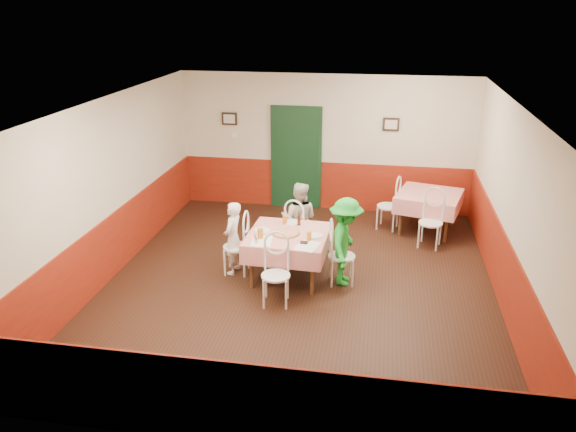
% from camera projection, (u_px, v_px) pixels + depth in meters
% --- Properties ---
extents(floor, '(7.00, 7.00, 0.00)m').
position_uv_depth(floor, '(299.00, 284.00, 8.79)').
color(floor, black).
rests_on(floor, ground).
extents(ceiling, '(7.00, 7.00, 0.00)m').
position_uv_depth(ceiling, '(301.00, 104.00, 7.77)').
color(ceiling, white).
rests_on(ceiling, back_wall).
extents(back_wall, '(6.00, 0.10, 2.80)m').
position_uv_depth(back_wall, '(325.00, 143.00, 11.50)').
color(back_wall, beige).
rests_on(back_wall, ground).
extents(front_wall, '(6.00, 0.10, 2.80)m').
position_uv_depth(front_wall, '(242.00, 327.00, 5.06)').
color(front_wall, beige).
rests_on(front_wall, ground).
extents(left_wall, '(0.10, 7.00, 2.80)m').
position_uv_depth(left_wall, '(110.00, 189.00, 8.75)').
color(left_wall, beige).
rests_on(left_wall, ground).
extents(right_wall, '(0.10, 7.00, 2.80)m').
position_uv_depth(right_wall, '(513.00, 212.00, 7.81)').
color(right_wall, beige).
rests_on(right_wall, ground).
extents(wainscot_back, '(6.00, 0.03, 1.00)m').
position_uv_depth(wainscot_back, '(324.00, 185.00, 11.81)').
color(wainscot_back, maroon).
rests_on(wainscot_back, ground).
extents(wainscot_front, '(6.00, 0.03, 1.00)m').
position_uv_depth(wainscot_front, '(245.00, 406.00, 5.40)').
color(wainscot_front, maroon).
rests_on(wainscot_front, ground).
extents(wainscot_left, '(0.03, 7.00, 1.00)m').
position_uv_depth(wainscot_left, '(117.00, 241.00, 9.08)').
color(wainscot_left, maroon).
rests_on(wainscot_left, ground).
extents(wainscot_right, '(0.03, 7.00, 1.00)m').
position_uv_depth(wainscot_right, '(503.00, 270.00, 8.13)').
color(wainscot_right, maroon).
rests_on(wainscot_right, ground).
extents(door, '(0.96, 0.06, 2.10)m').
position_uv_depth(door, '(296.00, 159.00, 11.67)').
color(door, black).
rests_on(door, ground).
extents(picture_left, '(0.32, 0.03, 0.26)m').
position_uv_depth(picture_left, '(229.00, 119.00, 11.60)').
color(picture_left, black).
rests_on(picture_left, back_wall).
extents(picture_right, '(0.32, 0.03, 0.26)m').
position_uv_depth(picture_right, '(391.00, 124.00, 11.08)').
color(picture_right, black).
rests_on(picture_right, back_wall).
extents(thermostat, '(0.10, 0.03, 0.10)m').
position_uv_depth(thermostat, '(235.00, 136.00, 11.71)').
color(thermostat, white).
rests_on(thermostat, back_wall).
extents(main_table, '(1.27, 1.27, 0.77)m').
position_uv_depth(main_table, '(288.00, 256.00, 8.86)').
color(main_table, red).
rests_on(main_table, ground).
extents(second_table, '(1.37, 1.37, 0.77)m').
position_uv_depth(second_table, '(428.00, 212.00, 10.67)').
color(second_table, red).
rests_on(second_table, ground).
extents(chair_left, '(0.43, 0.43, 0.90)m').
position_uv_depth(chair_left, '(236.00, 247.00, 9.00)').
color(chair_left, white).
rests_on(chair_left, ground).
extents(chair_right, '(0.49, 0.49, 0.90)m').
position_uv_depth(chair_right, '(342.00, 256.00, 8.67)').
color(chair_right, white).
rests_on(chair_right, ground).
extents(chair_far, '(0.52, 0.52, 0.90)m').
position_uv_depth(chair_far, '(298.00, 231.00, 9.61)').
color(chair_far, white).
rests_on(chair_far, ground).
extents(chair_near, '(0.46, 0.46, 0.90)m').
position_uv_depth(chair_near, '(276.00, 276.00, 8.06)').
color(chair_near, white).
rests_on(chair_near, ground).
extents(chair_second_a, '(0.51, 0.51, 0.90)m').
position_uv_depth(chair_second_a, '(388.00, 206.00, 10.76)').
color(chair_second_a, white).
rests_on(chair_second_a, ground).
extents(chair_second_b, '(0.51, 0.51, 0.90)m').
position_uv_depth(chair_second_b, '(431.00, 223.00, 9.95)').
color(chair_second_b, white).
rests_on(chair_second_b, ground).
extents(pizza, '(0.42, 0.42, 0.03)m').
position_uv_depth(pizza, '(286.00, 233.00, 8.70)').
color(pizza, '#B74723').
rests_on(pizza, main_table).
extents(plate_left, '(0.26, 0.26, 0.01)m').
position_uv_depth(plate_left, '(262.00, 230.00, 8.83)').
color(plate_left, white).
rests_on(plate_left, main_table).
extents(plate_right, '(0.26, 0.26, 0.01)m').
position_uv_depth(plate_right, '(315.00, 236.00, 8.62)').
color(plate_right, white).
rests_on(plate_right, main_table).
extents(plate_far, '(0.26, 0.26, 0.01)m').
position_uv_depth(plate_far, '(292.00, 223.00, 9.12)').
color(plate_far, white).
rests_on(plate_far, main_table).
extents(glass_a, '(0.09, 0.09, 0.16)m').
position_uv_depth(glass_a, '(260.00, 234.00, 8.52)').
color(glass_a, '#BF7219').
rests_on(glass_a, main_table).
extents(glass_b, '(0.07, 0.07, 0.13)m').
position_uv_depth(glass_b, '(309.00, 236.00, 8.45)').
color(glass_b, '#BF7219').
rests_on(glass_b, main_table).
extents(glass_c, '(0.08, 0.08, 0.13)m').
position_uv_depth(glass_c, '(285.00, 220.00, 9.07)').
color(glass_c, '#BF7219').
rests_on(glass_c, main_table).
extents(beer_bottle, '(0.06, 0.06, 0.20)m').
position_uv_depth(beer_bottle, '(299.00, 219.00, 9.01)').
color(beer_bottle, '#381C0A').
rests_on(beer_bottle, main_table).
extents(shaker_a, '(0.04, 0.04, 0.09)m').
position_uv_depth(shaker_a, '(256.00, 240.00, 8.38)').
color(shaker_a, silver).
rests_on(shaker_a, main_table).
extents(shaker_b, '(0.04, 0.04, 0.09)m').
position_uv_depth(shaker_b, '(257.00, 241.00, 8.34)').
color(shaker_b, silver).
rests_on(shaker_b, main_table).
extents(shaker_c, '(0.04, 0.04, 0.09)m').
position_uv_depth(shaker_c, '(255.00, 237.00, 8.48)').
color(shaker_c, '#B23319').
rests_on(shaker_c, main_table).
extents(menu_left, '(0.34, 0.43, 0.00)m').
position_uv_depth(menu_left, '(261.00, 241.00, 8.44)').
color(menu_left, white).
rests_on(menu_left, main_table).
extents(menu_right, '(0.39, 0.46, 0.00)m').
position_uv_depth(menu_right, '(307.00, 246.00, 8.28)').
color(menu_right, white).
rests_on(menu_right, main_table).
extents(wallet, '(0.11, 0.09, 0.02)m').
position_uv_depth(wallet, '(304.00, 243.00, 8.37)').
color(wallet, black).
rests_on(wallet, main_table).
extents(diner_left, '(0.35, 0.47, 1.20)m').
position_uv_depth(diner_left, '(233.00, 238.00, 8.95)').
color(diner_left, gray).
rests_on(diner_left, ground).
extents(diner_far, '(0.66, 0.52, 1.30)m').
position_uv_depth(diner_far, '(299.00, 219.00, 9.58)').
color(diner_far, gray).
rests_on(diner_far, ground).
extents(diner_right, '(0.57, 0.93, 1.40)m').
position_uv_depth(diner_right, '(346.00, 242.00, 8.57)').
color(diner_right, gray).
rests_on(diner_right, ground).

